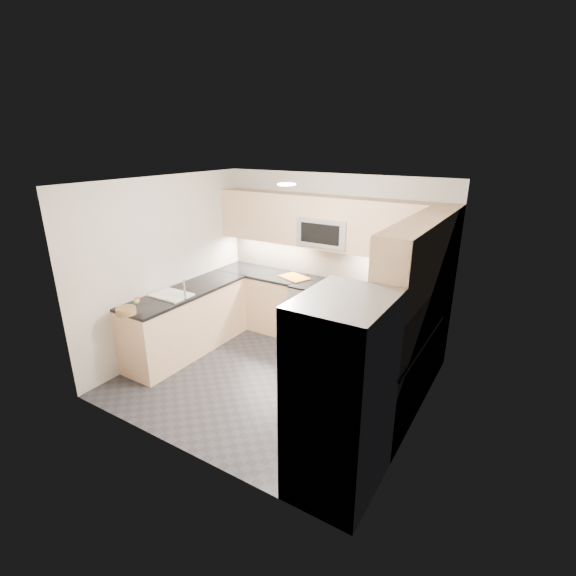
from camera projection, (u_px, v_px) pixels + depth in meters
The scene contains 36 objects.
floor at pixel (274, 378), 5.45m from camera, with size 3.60×3.20×0.00m, color #232328.
ceiling at pixel (271, 182), 4.61m from camera, with size 3.60×3.20×0.02m, color beige.
wall_back at pixel (331, 258), 6.32m from camera, with size 3.60×0.02×2.50m, color #BDB4A5.
wall_front at pixel (175, 339), 3.75m from camera, with size 3.60×0.02×2.50m, color #BDB4A5.
wall_left at pixel (167, 266), 5.92m from camera, with size 0.02×3.20×2.50m, color #BDB4A5.
wall_right at pixel (423, 320), 4.15m from camera, with size 0.02×3.20×2.50m, color #BDB4A5.
base_cab_back_left at pixel (262, 300), 6.88m from camera, with size 1.42×0.60×0.90m, color #DBAF84.
base_cab_back_right at pixel (390, 330), 5.81m from camera, with size 1.42×0.60×0.90m, color #DBAF84.
base_cab_right at pixel (392, 375), 4.68m from camera, with size 0.60×1.70×0.90m, color #DBAF84.
base_cab_peninsula at pixel (187, 322), 6.04m from camera, with size 0.60×2.00×0.90m, color #DBAF84.
countertop_back_left at pixel (261, 273), 6.73m from camera, with size 1.42×0.63×0.04m, color black.
countertop_back_right at pixel (393, 298), 5.65m from camera, with size 1.42×0.63×0.04m, color black.
countertop_right at pixel (396, 338), 4.52m from camera, with size 0.63×1.70×0.04m, color black.
countertop_peninsula at pixel (185, 292), 5.89m from camera, with size 0.63×2.00×0.04m, color black.
upper_cab_back at pixel (327, 222), 5.98m from camera, with size 3.60×0.35×0.75m, color #DBAF84.
upper_cab_right at pixel (419, 256), 4.26m from camera, with size 0.35×1.95×0.75m, color #DBAF84.
backsplash_back at pixel (331, 262), 6.33m from camera, with size 3.60×0.01×0.51m, color tan.
backsplash_right at pixel (433, 311), 4.53m from camera, with size 0.01×2.30×0.51m, color tan.
gas_range at pixel (320, 314), 6.32m from camera, with size 0.76×0.65×0.91m, color #95969C.
range_cooktop at pixel (321, 285), 6.17m from camera, with size 0.76×0.65×0.03m, color black.
oven_door_glass at pixel (309, 322), 6.06m from camera, with size 0.62×0.02×0.45m, color black.
oven_handle at pixel (309, 305), 5.95m from camera, with size 0.02×0.02×0.60m, color #B2B5BA.
microwave at pixel (326, 231), 6.01m from camera, with size 0.76×0.40×0.40m, color #A9ABB1.
microwave_door at pixel (320, 234), 5.84m from camera, with size 0.60×0.01×0.28m, color black.
refrigerator at pixel (341, 397), 3.51m from camera, with size 0.70×0.90×1.80m, color #9D9EA4.
fridge_handle_left at pixel (292, 389), 3.54m from camera, with size 0.02×0.02×1.20m, color #B2B5BA.
fridge_handle_right at pixel (313, 370), 3.82m from camera, with size 0.02×0.02×1.20m, color #B2B5BA.
sink_basin at pixel (172, 300), 5.70m from camera, with size 0.52×0.38×0.16m, color white.
faucet at pixel (184, 289), 5.50m from camera, with size 0.03×0.03×0.28m, color silver.
utensil_bowl at pixel (418, 298), 5.36m from camera, with size 0.30×0.30×0.17m, color #6BBE51.
cutting_board at pixel (294, 277), 6.42m from camera, with size 0.43×0.30×0.01m, color #C46812.
fruit_basket at pixel (126, 311), 5.07m from camera, with size 0.24×0.24×0.09m, color olive.
fruit_apple at pixel (137, 300), 5.20m from camera, with size 0.08×0.08×0.08m, color #A51812.
fruit_pear at pixel (136, 301), 5.16m from camera, with size 0.06×0.06×0.06m, color #75BE51.
dish_towel_check at pixel (300, 314), 6.06m from camera, with size 0.21×0.02×0.39m, color white.
dish_towel_blue at pixel (313, 317), 5.96m from camera, with size 0.16×0.01×0.31m, color #383D9B.
Camera 1 is at (2.64, -3.94, 2.95)m, focal length 26.00 mm.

